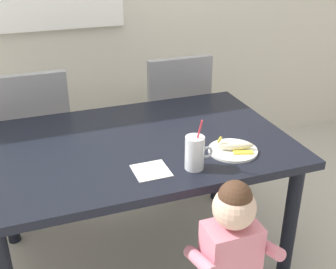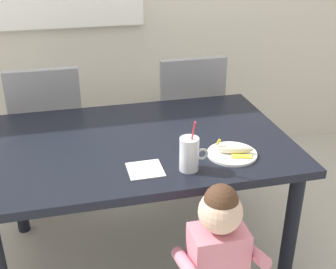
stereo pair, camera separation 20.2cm
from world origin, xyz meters
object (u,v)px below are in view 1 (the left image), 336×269
object	(u,v)px
paper_napkin	(151,171)
snack_plate	(233,150)
milk_cup	(195,154)
peeled_banana	(236,146)
dining_chair_right	(173,114)
dining_chair_left	(35,134)
dining_table	(137,158)
toddler_standing	(231,249)

from	to	relation	value
paper_napkin	snack_plate	bearing A→B (deg)	5.38
milk_cup	paper_napkin	world-z (taller)	milk_cup
peeled_banana	milk_cup	bearing A→B (deg)	-163.47
dining_chair_right	dining_chair_left	bearing A→B (deg)	0.83
dining_chair_right	paper_napkin	size ratio (longest dim) A/B	6.40
dining_chair_right	milk_cup	xyz separation A→B (m)	(-0.29, -1.03, 0.26)
dining_chair_right	milk_cup	distance (m)	1.10
snack_plate	peeled_banana	xyz separation A→B (m)	(0.01, -0.01, 0.03)
dining_table	paper_napkin	bearing A→B (deg)	-93.79
peeled_banana	paper_napkin	size ratio (longest dim) A/B	1.17
toddler_standing	paper_napkin	size ratio (longest dim) A/B	5.59
dining_table	dining_chair_left	distance (m)	0.82
dining_chair_left	milk_cup	world-z (taller)	milk_cup
dining_table	paper_napkin	distance (m)	0.31
peeled_banana	dining_table	bearing A→B (deg)	146.93
dining_chair_right	snack_plate	distance (m)	0.97
milk_cup	snack_plate	xyz separation A→B (m)	(0.23, 0.08, -0.06)
toddler_standing	snack_plate	distance (m)	0.48
milk_cup	snack_plate	world-z (taller)	milk_cup
dining_table	paper_napkin	world-z (taller)	paper_napkin
toddler_standing	dining_table	bearing A→B (deg)	107.42
dining_table	peeled_banana	bearing A→B (deg)	-33.07
milk_cup	paper_napkin	distance (m)	0.20
snack_plate	dining_chair_right	bearing A→B (deg)	86.30
dining_chair_right	milk_cup	bearing A→B (deg)	74.27
dining_chair_left	peeled_banana	xyz separation A→B (m)	(0.86, -0.94, 0.23)
dining_table	dining_chair_left	size ratio (longest dim) A/B	1.54
paper_napkin	milk_cup	bearing A→B (deg)	-11.85
dining_chair_right	snack_plate	bearing A→B (deg)	86.30
dining_table	snack_plate	world-z (taller)	snack_plate
milk_cup	toddler_standing	bearing A→B (deg)	-83.55
dining_chair_left	snack_plate	size ratio (longest dim) A/B	4.17
dining_chair_right	peeled_banana	xyz separation A→B (m)	(-0.05, -0.96, 0.23)
dining_chair_left	snack_plate	xyz separation A→B (m)	(0.85, -0.93, 0.20)
paper_napkin	dining_table	bearing A→B (deg)	86.21
dining_table	dining_chair_right	xyz separation A→B (m)	(0.45, 0.69, -0.11)
dining_chair_right	milk_cup	world-z (taller)	milk_cup
peeled_banana	snack_plate	bearing A→B (deg)	144.32
milk_cup	snack_plate	size ratio (longest dim) A/B	1.07
dining_table	milk_cup	world-z (taller)	milk_cup
dining_chair_right	toddler_standing	xyz separation A→B (m)	(-0.25, -1.33, -0.02)
dining_chair_left	toddler_standing	size ratio (longest dim) A/B	1.15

